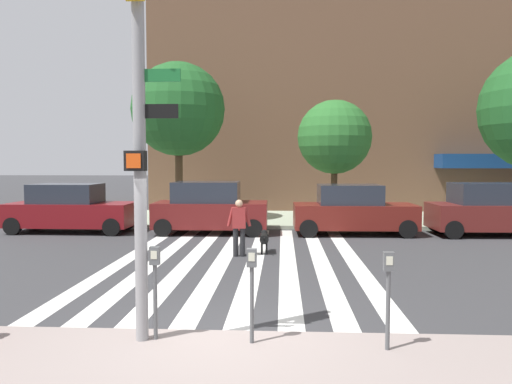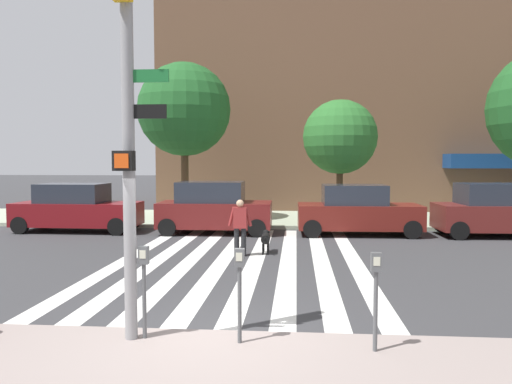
# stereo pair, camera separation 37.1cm
# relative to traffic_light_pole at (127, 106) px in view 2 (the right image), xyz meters

# --- Properties ---
(ground_plane) EXTENTS (160.00, 160.00, 0.00)m
(ground_plane) POSITION_rel_traffic_light_pole_xyz_m (1.09, 6.69, -3.52)
(ground_plane) COLOR #353538
(sidewalk_far) EXTENTS (80.00, 6.00, 0.15)m
(sidewalk_far) POSITION_rel_traffic_light_pole_xyz_m (1.09, 15.86, -3.45)
(sidewalk_far) COLOR #A5B197
(sidewalk_far) RESTS_ON ground_plane
(crosswalk_stripes) EXTENTS (6.75, 11.75, 0.01)m
(crosswalk_stripes) POSITION_rel_traffic_light_pole_xyz_m (0.83, 6.69, -3.52)
(crosswalk_stripes) COLOR silver
(crosswalk_stripes) RESTS_ON ground_plane
(apartment_block) EXTENTS (28.14, 14.53, 24.40)m
(apartment_block) POSITION_rel_traffic_light_pole_xyz_m (9.01, 25.42, 8.67)
(apartment_block) COLOR brown
(apartment_block) RESTS_ON ground_plane
(traffic_light_pole) EXTENTS (0.74, 0.46, 5.80)m
(traffic_light_pole) POSITION_rel_traffic_light_pole_xyz_m (0.00, 0.00, 0.00)
(traffic_light_pole) COLOR gray
(traffic_light_pole) RESTS_ON sidewalk_near
(parking_meter_curbside) EXTENTS (0.14, 0.11, 1.36)m
(parking_meter_curbside) POSITION_rel_traffic_light_pole_xyz_m (0.18, 0.08, -2.49)
(parking_meter_curbside) COLOR #515456
(parking_meter_curbside) RESTS_ON sidewalk_near
(parking_meter_second_along) EXTENTS (0.14, 0.11, 1.36)m
(parking_meter_second_along) POSITION_rel_traffic_light_pole_xyz_m (1.59, 0.01, -2.49)
(parking_meter_second_along) COLOR #515456
(parking_meter_second_along) RESTS_ON sidewalk_near
(parking_meter_third_along) EXTENTS (0.14, 0.11, 1.36)m
(parking_meter_third_along) POSITION_rel_traffic_light_pole_xyz_m (3.48, -0.15, -2.49)
(parking_meter_third_along) COLOR #515456
(parking_meter_third_along) RESTS_ON sidewalk_near
(parked_car_near_curb) EXTENTS (4.76, 1.97, 1.87)m
(parked_car_near_curb) POSITION_rel_traffic_light_pole_xyz_m (-6.14, 11.66, -2.62)
(parked_car_near_curb) COLOR maroon
(parked_car_near_curb) RESTS_ON ground_plane
(parked_car_behind_first) EXTENTS (4.27, 2.07, 1.97)m
(parked_car_behind_first) POSITION_rel_traffic_light_pole_xyz_m (-0.72, 11.66, -2.57)
(parked_car_behind_first) COLOR maroon
(parked_car_behind_first) RESTS_ON ground_plane
(parked_car_third_in_line) EXTENTS (4.52, 2.01, 1.87)m
(parked_car_third_in_line) POSITION_rel_traffic_light_pole_xyz_m (4.66, 11.66, -2.63)
(parked_car_third_in_line) COLOR #5F1A14
(parked_car_third_in_line) RESTS_ON ground_plane
(parked_car_fourth_in_line) EXTENTS (4.83, 2.12, 1.94)m
(parked_car_fourth_in_line) POSITION_rel_traffic_light_pole_xyz_m (9.87, 11.66, -2.58)
(parked_car_fourth_in_line) COLOR maroon
(parked_car_fourth_in_line) RESTS_ON ground_plane
(street_tree_nearest) EXTENTS (4.07, 4.07, 6.89)m
(street_tree_nearest) POSITION_rel_traffic_light_pole_xyz_m (-2.51, 14.57, 1.46)
(street_tree_nearest) COLOR #4C3823
(street_tree_nearest) RESTS_ON sidewalk_far
(street_tree_middle) EXTENTS (3.10, 3.10, 5.15)m
(street_tree_middle) POSITION_rel_traffic_light_pole_xyz_m (4.20, 14.06, 0.22)
(street_tree_middle) COLOR #4C3823
(street_tree_middle) RESTS_ON sidewalk_far
(pedestrian_dog_walker) EXTENTS (0.71, 0.25, 1.64)m
(pedestrian_dog_walker) POSITION_rel_traffic_light_pole_xyz_m (0.78, 7.19, -2.59)
(pedestrian_dog_walker) COLOR black
(pedestrian_dog_walker) RESTS_ON ground_plane
(dog_on_leash) EXTENTS (0.28, 1.06, 0.65)m
(dog_on_leash) POSITION_rel_traffic_light_pole_xyz_m (1.49, 7.76, -3.08)
(dog_on_leash) COLOR black
(dog_on_leash) RESTS_ON ground_plane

